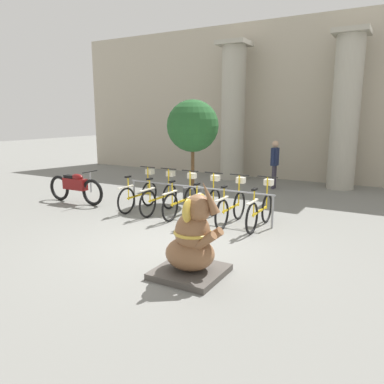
{
  "coord_description": "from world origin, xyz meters",
  "views": [
    {
      "loc": [
        3.83,
        -5.93,
        2.48
      ],
      "look_at": [
        0.28,
        0.34,
        1.0
      ],
      "focal_mm": 35.0,
      "sensor_mm": 36.0,
      "label": 1
    }
  ],
  "objects_px": {
    "bicycle_2": "(182,200)",
    "elephant_statue": "(192,244)",
    "bicycle_3": "(206,203)",
    "bicycle_4": "(232,206)",
    "motorcycle": "(75,187)",
    "bicycle_1": "(160,197)",
    "potted_tree": "(193,129)",
    "bicycle_0": "(139,194)",
    "person_pedestrian": "(275,160)",
    "bicycle_5": "(260,210)"
  },
  "relations": [
    {
      "from": "bicycle_2",
      "to": "elephant_statue",
      "type": "bearing_deg",
      "value": -56.23
    },
    {
      "from": "bicycle_2",
      "to": "bicycle_3",
      "type": "relative_size",
      "value": 1.0
    },
    {
      "from": "bicycle_4",
      "to": "motorcycle",
      "type": "relative_size",
      "value": 0.81
    },
    {
      "from": "bicycle_3",
      "to": "bicycle_1",
      "type": "bearing_deg",
      "value": 178.1
    },
    {
      "from": "bicycle_2",
      "to": "motorcycle",
      "type": "xyz_separation_m",
      "value": [
        -3.4,
        -0.24,
        0.06
      ]
    },
    {
      "from": "potted_tree",
      "to": "bicycle_1",
      "type": "bearing_deg",
      "value": -92.86
    },
    {
      "from": "bicycle_0",
      "to": "bicycle_3",
      "type": "relative_size",
      "value": 1.0
    },
    {
      "from": "bicycle_4",
      "to": "elephant_statue",
      "type": "xyz_separation_m",
      "value": [
        0.61,
        -2.93,
        0.11
      ]
    },
    {
      "from": "bicycle_2",
      "to": "motorcycle",
      "type": "height_order",
      "value": "bicycle_2"
    },
    {
      "from": "person_pedestrian",
      "to": "bicycle_0",
      "type": "bearing_deg",
      "value": -115.87
    },
    {
      "from": "bicycle_1",
      "to": "bicycle_4",
      "type": "bearing_deg",
      "value": -1.04
    },
    {
      "from": "elephant_statue",
      "to": "bicycle_4",
      "type": "bearing_deg",
      "value": 101.85
    },
    {
      "from": "bicycle_3",
      "to": "bicycle_4",
      "type": "bearing_deg",
      "value": 0.66
    },
    {
      "from": "motorcycle",
      "to": "bicycle_3",
      "type": "bearing_deg",
      "value": 3.25
    },
    {
      "from": "bicycle_0",
      "to": "potted_tree",
      "type": "relative_size",
      "value": 0.57
    },
    {
      "from": "bicycle_0",
      "to": "person_pedestrian",
      "type": "bearing_deg",
      "value": 64.13
    },
    {
      "from": "bicycle_2",
      "to": "elephant_statue",
      "type": "distance_m",
      "value": 3.53
    },
    {
      "from": "bicycle_4",
      "to": "bicycle_2",
      "type": "bearing_deg",
      "value": 179.84
    },
    {
      "from": "bicycle_3",
      "to": "motorcycle",
      "type": "xyz_separation_m",
      "value": [
        -4.08,
        -0.23,
        0.06
      ]
    },
    {
      "from": "bicycle_2",
      "to": "elephant_statue",
      "type": "relative_size",
      "value": 1.08
    },
    {
      "from": "bicycle_2",
      "to": "person_pedestrian",
      "type": "relative_size",
      "value": 1.02
    },
    {
      "from": "bicycle_4",
      "to": "bicycle_5",
      "type": "xyz_separation_m",
      "value": [
        0.67,
        0.05,
        0.0
      ]
    },
    {
      "from": "bicycle_4",
      "to": "potted_tree",
      "type": "distance_m",
      "value": 3.03
    },
    {
      "from": "bicycle_0",
      "to": "elephant_statue",
      "type": "xyz_separation_m",
      "value": [
        3.31,
        -2.97,
        0.11
      ]
    },
    {
      "from": "bicycle_3",
      "to": "bicycle_4",
      "type": "xyz_separation_m",
      "value": [
        0.67,
        0.01,
        0.0
      ]
    },
    {
      "from": "bicycle_0",
      "to": "motorcycle",
      "type": "distance_m",
      "value": 2.07
    },
    {
      "from": "bicycle_1",
      "to": "motorcycle",
      "type": "xyz_separation_m",
      "value": [
        -2.73,
        -0.28,
        0.06
      ]
    },
    {
      "from": "bicycle_2",
      "to": "elephant_statue",
      "type": "height_order",
      "value": "elephant_statue"
    },
    {
      "from": "elephant_statue",
      "to": "potted_tree",
      "type": "xyz_separation_m",
      "value": [
        -2.56,
        4.55,
        1.57
      ]
    },
    {
      "from": "bicycle_2",
      "to": "bicycle_1",
      "type": "bearing_deg",
      "value": 177.19
    },
    {
      "from": "bicycle_1",
      "to": "person_pedestrian",
      "type": "bearing_deg",
      "value": 71.27
    },
    {
      "from": "bicycle_5",
      "to": "bicycle_4",
      "type": "bearing_deg",
      "value": -175.34
    },
    {
      "from": "bicycle_1",
      "to": "person_pedestrian",
      "type": "height_order",
      "value": "person_pedestrian"
    },
    {
      "from": "bicycle_5",
      "to": "person_pedestrian",
      "type": "distance_m",
      "value": 4.77
    },
    {
      "from": "elephant_statue",
      "to": "motorcycle",
      "type": "relative_size",
      "value": 0.75
    },
    {
      "from": "bicycle_3",
      "to": "person_pedestrian",
      "type": "relative_size",
      "value": 1.02
    },
    {
      "from": "bicycle_3",
      "to": "potted_tree",
      "type": "bearing_deg",
      "value": 127.98
    },
    {
      "from": "bicycle_1",
      "to": "elephant_statue",
      "type": "xyz_separation_m",
      "value": [
        2.64,
        -2.97,
        0.11
      ]
    },
    {
      "from": "bicycle_4",
      "to": "bicycle_5",
      "type": "distance_m",
      "value": 0.68
    },
    {
      "from": "bicycle_2",
      "to": "motorcycle",
      "type": "distance_m",
      "value": 3.41
    },
    {
      "from": "bicycle_4",
      "to": "potted_tree",
      "type": "height_order",
      "value": "potted_tree"
    },
    {
      "from": "person_pedestrian",
      "to": "bicycle_1",
      "type": "bearing_deg",
      "value": -108.73
    },
    {
      "from": "bicycle_2",
      "to": "bicycle_5",
      "type": "height_order",
      "value": "same"
    },
    {
      "from": "bicycle_2",
      "to": "bicycle_4",
      "type": "xyz_separation_m",
      "value": [
        1.35,
        -0.0,
        0.0
      ]
    },
    {
      "from": "bicycle_1",
      "to": "bicycle_3",
      "type": "bearing_deg",
      "value": -1.9
    },
    {
      "from": "bicycle_5",
      "to": "motorcycle",
      "type": "relative_size",
      "value": 0.81
    },
    {
      "from": "bicycle_1",
      "to": "bicycle_4",
      "type": "relative_size",
      "value": 1.0
    },
    {
      "from": "bicycle_2",
      "to": "bicycle_4",
      "type": "distance_m",
      "value": 1.35
    },
    {
      "from": "bicycle_1",
      "to": "elephant_statue",
      "type": "relative_size",
      "value": 1.08
    },
    {
      "from": "bicycle_0",
      "to": "elephant_statue",
      "type": "height_order",
      "value": "elephant_statue"
    }
  ]
}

